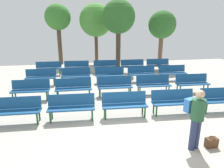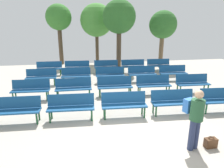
% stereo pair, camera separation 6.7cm
% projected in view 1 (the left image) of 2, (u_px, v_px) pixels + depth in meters
% --- Properties ---
extents(ground_plane, '(24.00, 24.00, 0.00)m').
position_uv_depth(ground_plane, '(135.00, 140.00, 5.71)').
color(ground_plane, '#B2A899').
extents(bench_r0_c0, '(1.62, 0.55, 0.87)m').
position_uv_depth(bench_r0_c0, '(16.00, 109.00, 6.58)').
color(bench_r0_c0, navy).
rests_on(bench_r0_c0, ground_plane).
extents(bench_r0_c1, '(1.63, 0.58, 0.87)m').
position_uv_depth(bench_r0_c1, '(72.00, 106.00, 6.84)').
color(bench_r0_c1, navy).
rests_on(bench_r0_c1, ground_plane).
extents(bench_r0_c2, '(1.63, 0.57, 0.87)m').
position_uv_depth(bench_r0_c2, '(124.00, 103.00, 7.07)').
color(bench_r0_c2, navy).
rests_on(bench_r0_c2, ground_plane).
extents(bench_r0_c3, '(1.62, 0.57, 0.87)m').
position_uv_depth(bench_r0_c3, '(173.00, 100.00, 7.33)').
color(bench_r0_c3, navy).
rests_on(bench_r0_c3, ground_plane).
extents(bench_r0_c4, '(1.63, 0.58, 0.87)m').
position_uv_depth(bench_r0_c4, '(221.00, 98.00, 7.54)').
color(bench_r0_c4, navy).
rests_on(bench_r0_c4, ground_plane).
extents(bench_r1_c0, '(1.62, 0.57, 0.87)m').
position_uv_depth(bench_r1_c0, '(31.00, 89.00, 8.63)').
color(bench_r1_c0, navy).
rests_on(bench_r1_c0, ground_plane).
extents(bench_r1_c1, '(1.61, 0.50, 0.87)m').
position_uv_depth(bench_r1_c1, '(73.00, 87.00, 8.87)').
color(bench_r1_c1, navy).
rests_on(bench_r1_c1, ground_plane).
extents(bench_r1_c2, '(1.62, 0.55, 0.87)m').
position_uv_depth(bench_r1_c2, '(115.00, 85.00, 9.17)').
color(bench_r1_c2, navy).
rests_on(bench_r1_c2, ground_plane).
extents(bench_r1_c3, '(1.62, 0.57, 0.87)m').
position_uv_depth(bench_r1_c3, '(153.00, 83.00, 9.40)').
color(bench_r1_c3, navy).
rests_on(bench_r1_c3, ground_plane).
extents(bench_r1_c4, '(1.62, 0.55, 0.87)m').
position_uv_depth(bench_r1_c4, '(192.00, 82.00, 9.62)').
color(bench_r1_c4, navy).
rests_on(bench_r1_c4, ground_plane).
extents(bench_r2_c0, '(1.62, 0.55, 0.87)m').
position_uv_depth(bench_r2_c0, '(41.00, 76.00, 10.71)').
color(bench_r2_c0, navy).
rests_on(bench_r2_c0, ground_plane).
extents(bench_r2_c1, '(1.63, 0.58, 0.87)m').
position_uv_depth(bench_r2_c1, '(76.00, 75.00, 11.00)').
color(bench_r2_c1, navy).
rests_on(bench_r2_c1, ground_plane).
extents(bench_r2_c2, '(1.63, 0.58, 0.87)m').
position_uv_depth(bench_r2_c2, '(110.00, 74.00, 11.21)').
color(bench_r2_c2, navy).
rests_on(bench_r2_c2, ground_plane).
extents(bench_r2_c3, '(1.61, 0.51, 0.87)m').
position_uv_depth(bench_r2_c3, '(142.00, 73.00, 11.47)').
color(bench_r2_c3, navy).
rests_on(bench_r2_c3, ground_plane).
extents(bench_r2_c4, '(1.62, 0.56, 0.87)m').
position_uv_depth(bench_r2_c4, '(172.00, 72.00, 11.71)').
color(bench_r2_c4, navy).
rests_on(bench_r2_c4, ground_plane).
extents(bench_r3_c0, '(1.61, 0.52, 0.87)m').
position_uv_depth(bench_r3_c0, '(49.00, 68.00, 12.79)').
color(bench_r3_c0, navy).
rests_on(bench_r3_c0, ground_plane).
extents(bench_r3_c1, '(1.63, 0.58, 0.87)m').
position_uv_depth(bench_r3_c1, '(77.00, 67.00, 13.07)').
color(bench_r3_c1, navy).
rests_on(bench_r3_c1, ground_plane).
extents(bench_r3_c2, '(1.62, 0.54, 0.87)m').
position_uv_depth(bench_r3_c2, '(106.00, 66.00, 13.31)').
color(bench_r3_c2, navy).
rests_on(bench_r3_c2, ground_plane).
extents(bench_r3_c3, '(1.61, 0.51, 0.87)m').
position_uv_depth(bench_r3_c3, '(133.00, 65.00, 13.54)').
color(bench_r3_c3, navy).
rests_on(bench_r3_c3, ground_plane).
extents(bench_r3_c4, '(1.62, 0.54, 0.87)m').
position_uv_depth(bench_r3_c4, '(158.00, 64.00, 13.80)').
color(bench_r3_c4, navy).
rests_on(bench_r3_c4, ground_plane).
extents(tree_0, '(2.03, 2.03, 4.17)m').
position_uv_depth(tree_0, '(162.00, 25.00, 14.71)').
color(tree_0, brown).
rests_on(tree_0, ground_plane).
extents(tree_1, '(2.00, 2.00, 4.71)m').
position_uv_depth(tree_1, '(58.00, 18.00, 15.45)').
color(tree_1, '#4C3A28').
rests_on(tree_1, ground_plane).
extents(tree_2, '(2.33, 2.33, 4.85)m').
position_uv_depth(tree_2, '(118.00, 18.00, 13.84)').
color(tree_2, '#4C3A28').
rests_on(tree_2, ground_plane).
extents(tree_3, '(2.63, 2.63, 4.80)m').
position_uv_depth(tree_3, '(96.00, 21.00, 16.05)').
color(tree_3, '#4C3A28').
rests_on(tree_3, ground_plane).
extents(visitor_with_backpack, '(0.46, 0.59, 1.65)m').
position_uv_depth(visitor_with_backpack, '(196.00, 116.00, 5.10)').
color(visitor_with_backpack, navy).
rests_on(visitor_with_backpack, ground_plane).
extents(handbag, '(0.33, 0.20, 0.29)m').
position_uv_depth(handbag, '(211.00, 142.00, 5.37)').
color(handbag, '#4C2D19').
rests_on(handbag, ground_plane).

